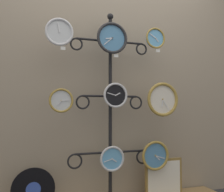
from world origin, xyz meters
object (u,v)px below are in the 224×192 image
object	(u,v)px
clock_top_left	(59,32)
clock_top_center	(112,38)
clock_middle_center	(115,95)
clock_bottom_right	(155,156)
clock_bottom_center	(112,159)
clock_top_right	(155,38)
picture_frame	(164,177)
clock_middle_right	(163,99)
vinyl_record	(33,189)
display_stand	(110,143)
clock_middle_left	(61,101)

from	to	relation	value
clock_top_left	clock_top_center	size ratio (longest dim) A/B	0.83
clock_middle_center	clock_bottom_right	distance (m)	0.68
clock_top_center	clock_bottom_center	world-z (taller)	clock_top_center
clock_top_right	picture_frame	bearing A→B (deg)	27.00
clock_middle_center	clock_middle_right	bearing A→B (deg)	-3.86
clock_top_center	clock_bottom_center	bearing A→B (deg)	71.10
clock_bottom_right	vinyl_record	xyz separation A→B (m)	(-1.08, 0.07, -0.22)
clock_top_left	picture_frame	distance (m)	1.64
clock_top_center	picture_frame	size ratio (longest dim) A/B	0.74
clock_middle_center	clock_bottom_center	bearing A→B (deg)	167.54
clock_top_right	clock_middle_right	bearing A→B (deg)	-15.48
clock_middle_right	display_stand	bearing A→B (deg)	166.93
clock_middle_left	display_stand	bearing A→B (deg)	13.49
picture_frame	clock_middle_center	bearing A→B (deg)	-175.20
vinyl_record	clock_top_right	bearing A→B (deg)	-3.92
clock_middle_center	vinyl_record	bearing A→B (deg)	174.96
display_stand	clock_bottom_center	xyz separation A→B (m)	(-0.01, -0.07, -0.13)
clock_top_right	vinyl_record	world-z (taller)	clock_top_right
clock_top_left	clock_middle_left	bearing A→B (deg)	-20.91
clock_top_center	clock_top_left	bearing A→B (deg)	-178.34
clock_middle_center	clock_bottom_right	world-z (taller)	clock_middle_center
clock_top_center	display_stand	bearing A→B (deg)	81.71
clock_bottom_right	vinyl_record	distance (m)	1.10
clock_top_right	vinyl_record	xyz separation A→B (m)	(-1.08, 0.07, -1.32)
display_stand	clock_middle_center	size ratio (longest dim) A/B	7.91
clock_top_center	clock_top_right	world-z (taller)	clock_top_center
clock_top_left	clock_bottom_right	xyz separation A→B (m)	(0.89, 0.02, -1.07)
clock_top_center	clock_bottom_right	world-z (taller)	clock_top_center
clock_middle_left	clock_middle_center	xyz separation A→B (m)	(0.48, 0.03, 0.05)
vinyl_record	clock_middle_center	bearing A→B (deg)	-5.04
clock_bottom_center	clock_bottom_right	xyz separation A→B (m)	(0.42, -0.01, 0.01)
display_stand	picture_frame	size ratio (longest dim) A/B	4.60
clock_top_right	clock_middle_left	size ratio (longest dim) A/B	0.99
clock_top_left	clock_middle_center	world-z (taller)	clock_top_left
clock_top_left	vinyl_record	size ratio (longest dim) A/B	0.67
clock_middle_right	clock_bottom_right	distance (m)	0.52
clock_top_right	clock_middle_center	size ratio (longest dim) A/B	0.89
clock_bottom_right	vinyl_record	world-z (taller)	clock_bottom_right
clock_middle_center	clock_middle_right	xyz separation A→B (m)	(0.46, -0.03, -0.03)
display_stand	clock_middle_center	bearing A→B (deg)	-75.29
clock_middle_right	clock_middle_center	bearing A→B (deg)	176.14
clock_bottom_center	clock_top_center	bearing A→B (deg)	-108.90
display_stand	picture_frame	xyz separation A→B (m)	(0.53, -0.04, -0.34)
clock_middle_right	vinyl_record	bearing A→B (deg)	175.43
clock_bottom_center	clock_bottom_right	distance (m)	0.42
clock_top_left	picture_frame	size ratio (longest dim) A/B	0.61
clock_bottom_right	clock_top_center	bearing A→B (deg)	-179.59
display_stand	clock_top_right	xyz separation A→B (m)	(0.42, -0.09, 0.98)
clock_top_right	clock_bottom_right	xyz separation A→B (m)	(-0.01, 0.01, -1.10)
clock_middle_left	clock_bottom_right	world-z (taller)	clock_middle_left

